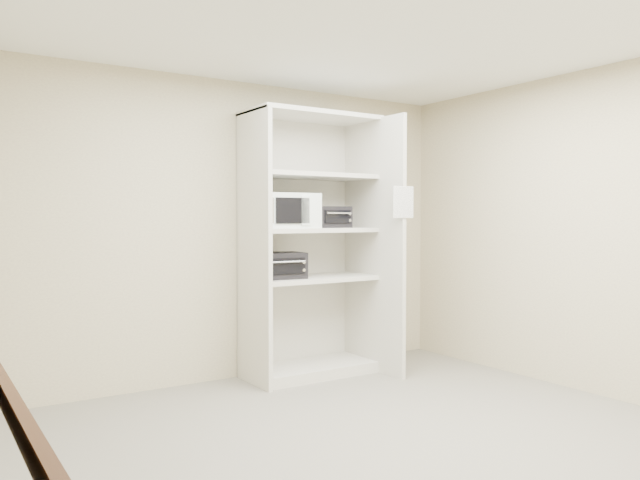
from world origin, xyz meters
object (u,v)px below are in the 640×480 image
shelving_unit (315,253)px  toaster_oven_lower (279,265)px  microwave (286,211)px  toaster_oven_upper (329,217)px

shelving_unit → toaster_oven_lower: shelving_unit is taller
shelving_unit → toaster_oven_lower: size_ratio=5.77×
microwave → toaster_oven_upper: microwave is taller
toaster_oven_upper → toaster_oven_lower: toaster_oven_upper is taller
toaster_oven_lower → shelving_unit: bearing=8.1°
toaster_oven_upper → toaster_oven_lower: (-0.52, 0.04, -0.43)m
shelving_unit → microwave: bearing=-171.1°
microwave → toaster_oven_lower: (-0.05, 0.03, -0.49)m
microwave → toaster_oven_lower: size_ratio=1.23×
toaster_oven_upper → toaster_oven_lower: bearing=175.4°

